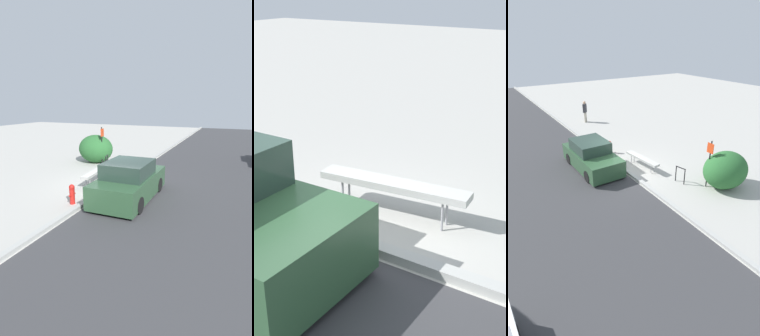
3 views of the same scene
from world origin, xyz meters
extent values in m
plane|color=#ADAAA3|center=(0.00, 0.00, 0.00)|extent=(60.00, 60.00, 0.00)
cube|color=#A8A8A3|center=(0.00, 0.00, 0.07)|extent=(60.00, 0.20, 0.13)
cylinder|color=#99999E|center=(-0.55, 0.83, 0.23)|extent=(0.04, 0.04, 0.46)
cylinder|color=#99999E|center=(1.10, 1.01, 0.23)|extent=(0.04, 0.04, 0.46)
cylinder|color=#99999E|center=(-0.57, 1.03, 0.23)|extent=(0.04, 0.04, 0.46)
cylinder|color=#99999E|center=(1.08, 1.20, 0.23)|extent=(0.04, 0.04, 0.46)
cube|color=#B2B2AD|center=(0.26, 1.02, 0.52)|extent=(2.40, 0.60, 0.11)
cylinder|color=black|center=(0.17, -0.46, 0.30)|extent=(0.60, 0.18, 0.60)
camera|label=1|loc=(-10.20, -5.03, 3.75)|focal=28.00mm
camera|label=2|loc=(3.61, -4.44, 3.36)|focal=50.00mm
camera|label=3|loc=(10.83, -6.27, 6.40)|focal=28.00mm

